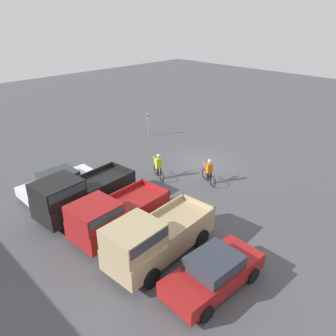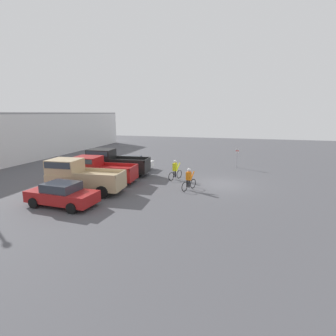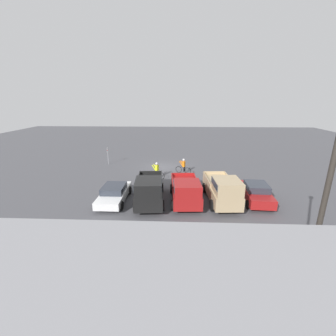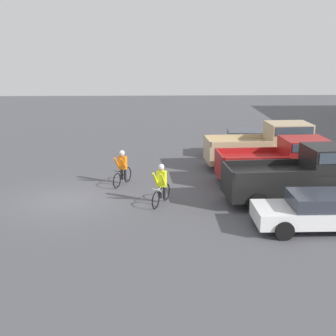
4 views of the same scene
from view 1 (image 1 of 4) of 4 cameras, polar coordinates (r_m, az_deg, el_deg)
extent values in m
plane|color=#4C4C51|center=(23.90, 6.12, 1.07)|extent=(80.00, 80.00, 0.00)
cube|color=maroon|center=(13.55, 7.93, -17.87)|extent=(2.06, 4.41, 0.69)
cube|color=#2D333D|center=(13.14, 8.10, -15.97)|extent=(1.74, 2.03, 0.51)
cylinder|color=black|center=(12.63, 6.73, -23.90)|extent=(0.22, 0.65, 0.64)
cylinder|color=black|center=(13.46, 0.67, -19.68)|extent=(0.22, 0.65, 0.64)
cylinder|color=black|center=(14.23, 14.56, -17.66)|extent=(0.22, 0.65, 0.64)
cylinder|color=black|center=(14.98, 8.75, -14.44)|extent=(0.22, 0.65, 0.64)
cube|color=tan|center=(14.70, -1.14, -12.18)|extent=(2.27, 5.47, 0.98)
cube|color=tan|center=(13.20, -6.00, -11.94)|extent=(1.93, 2.25, 1.00)
cube|color=#333D47|center=(13.07, -6.04, -11.17)|extent=(1.98, 2.08, 0.44)
cube|color=tan|center=(14.52, 4.52, -9.79)|extent=(0.27, 3.22, 0.25)
cube|color=tan|center=(15.50, -1.05, -7.15)|extent=(0.27, 3.22, 0.25)
cube|color=tan|center=(16.04, 5.25, -6.04)|extent=(1.96, 0.20, 0.25)
cylinder|color=black|center=(13.57, -2.89, -18.59)|extent=(0.27, 0.87, 0.86)
cylinder|color=black|center=(14.67, -8.60, -14.87)|extent=(0.27, 0.87, 0.86)
cylinder|color=black|center=(15.52, 5.86, -12.07)|extent=(0.27, 0.87, 0.86)
cylinder|color=black|center=(16.49, 0.27, -9.37)|extent=(0.27, 0.87, 0.86)
cube|color=maroon|center=(16.46, -8.23, -8.17)|extent=(2.33, 5.14, 0.91)
cube|color=maroon|center=(15.23, -12.75, -7.68)|extent=(1.99, 2.12, 0.86)
cube|color=#333D47|center=(15.13, -12.82, -7.08)|extent=(2.05, 1.96, 0.38)
cube|color=maroon|center=(16.09, -3.33, -6.32)|extent=(0.25, 3.02, 0.25)
cube|color=maroon|center=(17.35, -7.97, -3.99)|extent=(0.25, 3.02, 0.25)
cube|color=maroon|center=(17.59, -2.25, -3.30)|extent=(2.05, 0.20, 0.25)
cylinder|color=black|center=(15.28, -10.07, -13.30)|extent=(0.26, 0.79, 0.78)
cylinder|color=black|center=(16.65, -14.60, -10.13)|extent=(0.26, 0.79, 0.78)
cylinder|color=black|center=(16.94, -1.82, -8.49)|extent=(0.26, 0.79, 0.78)
cylinder|color=black|center=(18.18, -6.55, -6.04)|extent=(0.26, 0.79, 0.78)
cube|color=black|center=(18.37, -13.98, -4.59)|extent=(2.44, 5.66, 1.00)
cube|color=black|center=(17.15, -18.72, -3.76)|extent=(2.01, 2.35, 0.98)
cube|color=#333D47|center=(17.05, -18.82, -3.13)|extent=(2.06, 2.18, 0.43)
cube|color=black|center=(17.97, -9.55, -2.58)|extent=(0.35, 3.30, 0.25)
cube|color=black|center=(19.34, -13.30, -0.81)|extent=(0.35, 3.30, 0.25)
cube|color=black|center=(19.56, -7.86, -0.02)|extent=(2.00, 0.24, 0.25)
cylinder|color=black|center=(17.12, -16.37, -9.18)|extent=(0.29, 0.84, 0.82)
cylinder|color=black|center=(18.61, -19.90, -6.70)|extent=(0.29, 0.84, 0.82)
cylinder|color=black|center=(18.81, -7.85, -4.87)|extent=(0.29, 0.84, 0.82)
cylinder|color=black|center=(20.18, -11.70, -2.95)|extent=(0.29, 0.84, 0.82)
cube|color=white|center=(20.67, -18.40, -2.63)|extent=(1.84, 4.55, 0.55)
cube|color=#2D333D|center=(20.44, -18.60, -1.35)|extent=(1.66, 2.05, 0.48)
cylinder|color=black|center=(19.53, -20.76, -5.53)|extent=(0.18, 0.65, 0.65)
cylinder|color=black|center=(21.05, -22.97, -3.59)|extent=(0.18, 0.65, 0.65)
cylinder|color=black|center=(20.64, -13.58, -2.74)|extent=(0.18, 0.65, 0.65)
cylinder|color=black|center=(22.08, -16.16, -1.10)|extent=(0.18, 0.65, 0.65)
torus|color=black|center=(21.89, -2.16, -0.24)|extent=(0.68, 0.34, 0.72)
torus|color=black|center=(20.94, -1.12, -1.49)|extent=(0.68, 0.34, 0.72)
cylinder|color=white|center=(21.33, -1.66, -0.43)|extent=(0.55, 0.27, 0.38)
cylinder|color=white|center=(21.25, -1.66, 0.06)|extent=(0.58, 0.28, 0.04)
cylinder|color=white|center=(21.17, -1.47, -0.65)|extent=(0.05, 0.05, 0.35)
cylinder|color=white|center=(21.59, -2.05, 0.57)|extent=(0.21, 0.43, 0.02)
cylinder|color=black|center=(21.23, -1.78, -0.69)|extent=(0.16, 0.16, 0.54)
cylinder|color=black|center=(21.29, -1.32, -0.62)|extent=(0.16, 0.16, 0.54)
cube|color=yellow|center=(21.05, -1.62, 0.86)|extent=(0.36, 0.43, 0.65)
cylinder|color=yellow|center=(21.19, -2.26, 1.02)|extent=(0.54, 0.30, 0.70)
cylinder|color=yellow|center=(21.29, -1.40, 1.16)|extent=(0.54, 0.30, 0.70)
sphere|color=tan|center=(20.89, -1.66, 1.97)|extent=(0.22, 0.22, 0.22)
sphere|color=silver|center=(20.87, -1.67, 2.11)|extent=(0.25, 0.25, 0.25)
torus|color=black|center=(21.36, 6.39, -1.08)|extent=(0.68, 0.33, 0.72)
torus|color=black|center=(20.52, 7.78, -2.35)|extent=(0.68, 0.33, 0.72)
cylinder|color=black|center=(20.86, 7.10, -1.28)|extent=(0.53, 0.26, 0.38)
cylinder|color=black|center=(20.77, 7.13, -0.78)|extent=(0.56, 0.27, 0.04)
cylinder|color=black|center=(20.71, 7.35, -1.50)|extent=(0.05, 0.05, 0.35)
cylinder|color=black|center=(21.08, 6.61, -0.26)|extent=(0.21, 0.43, 0.02)
cylinder|color=black|center=(20.75, 7.01, -1.55)|extent=(0.16, 0.16, 0.54)
cylinder|color=black|center=(20.83, 7.45, -1.46)|extent=(0.16, 0.16, 0.54)
cube|color=orange|center=(20.58, 7.25, -0.03)|extent=(0.36, 0.43, 0.60)
cylinder|color=orange|center=(20.68, 6.55, 0.13)|extent=(0.52, 0.30, 0.65)
cylinder|color=orange|center=(20.83, 7.38, 0.28)|extent=(0.52, 0.30, 0.65)
sphere|color=tan|center=(20.43, 7.28, 1.04)|extent=(0.22, 0.22, 0.22)
sphere|color=silver|center=(20.41, 7.28, 1.18)|extent=(0.25, 0.25, 0.25)
cylinder|color=#9E9EA3|center=(28.69, -3.49, 7.67)|extent=(0.06, 0.06, 2.09)
cube|color=white|center=(28.48, -3.52, 9.05)|extent=(0.03, 0.30, 0.45)
cube|color=red|center=(28.48, -3.52, 9.05)|extent=(0.03, 0.30, 0.10)
camera|label=2|loc=(20.42, 63.68, -1.17)|focal=28.00mm
camera|label=3|loc=(14.71, -78.30, -3.44)|focal=24.00mm
camera|label=4|loc=(34.94, -23.53, 17.95)|focal=50.00mm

